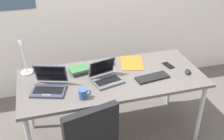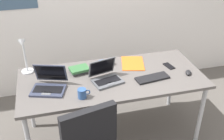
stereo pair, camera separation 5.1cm
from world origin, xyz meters
The scene contains 12 objects.
ground_plane centered at (0.00, 0.00, 0.00)m, with size 12.00×12.00×0.00m, color #56514C.
desk centered at (0.00, 0.00, 0.68)m, with size 1.80×0.80×0.74m.
desk_lamp centered at (-0.80, 0.28, 0.94)m, with size 0.12×0.18×0.40m.
laptop_mid_desk centered at (-0.61, -0.05, 0.78)m, with size 0.36×0.35×0.21m.
laptop_far_corner centered at (-0.07, -0.05, 0.78)m, with size 0.32×0.30×0.20m.
external_keyboard centered at (0.37, -0.13, 0.75)m, with size 0.33×0.12×0.02m, color black.
computer_mouse centered at (0.75, -0.14, 0.76)m, with size 0.06×0.10×0.03m, color black.
cell_phone centered at (0.63, 0.05, 0.74)m, with size 0.06×0.14×0.01m, color black.
headphones centered at (-0.02, 0.25, 0.76)m, with size 0.21×0.18×0.04m.
book_stack centered at (-0.30, 0.17, 0.77)m, with size 0.21×0.17×0.05m.
paper_folder_near_lamp centered at (0.28, 0.21, 0.74)m, with size 0.23×0.31×0.01m, color orange.
coffee_mug centered at (-0.34, -0.26, 0.78)m, with size 0.11×0.08×0.09m.
Camera 2 is at (-0.58, -2.21, 2.15)m, focal length 43.96 mm.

